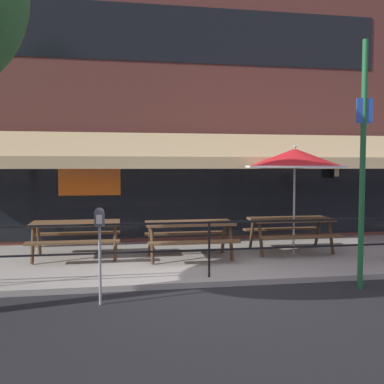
{
  "coord_description": "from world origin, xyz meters",
  "views": [
    {
      "loc": [
        -1.49,
        -6.85,
        2.01
      ],
      "look_at": [
        -0.08,
        1.6,
        1.5
      ],
      "focal_mm": 40.0,
      "sensor_mm": 36.0,
      "label": 1
    }
  ],
  "objects_px": {
    "picnic_table_left": "(76,230)",
    "patio_umbrella_right": "(295,159)",
    "picnic_table_centre": "(190,230)",
    "street_sign_pole": "(363,162)",
    "picnic_table_right": "(291,225)",
    "parking_meter_near": "(99,226)"
  },
  "relations": [
    {
      "from": "picnic_table_left",
      "to": "patio_umbrella_right",
      "type": "relative_size",
      "value": 0.76
    },
    {
      "from": "picnic_table_centre",
      "to": "street_sign_pole",
      "type": "distance_m",
      "value": 3.64
    },
    {
      "from": "picnic_table_right",
      "to": "patio_umbrella_right",
      "type": "bearing_deg",
      "value": -90.0
    },
    {
      "from": "picnic_table_right",
      "to": "picnic_table_left",
      "type": "bearing_deg",
      "value": 178.68
    },
    {
      "from": "picnic_table_right",
      "to": "patio_umbrella_right",
      "type": "height_order",
      "value": "patio_umbrella_right"
    },
    {
      "from": "picnic_table_centre",
      "to": "patio_umbrella_right",
      "type": "relative_size",
      "value": 0.76
    },
    {
      "from": "picnic_table_left",
      "to": "street_sign_pole",
      "type": "xyz_separation_m",
      "value": [
        4.8,
        -2.67,
        1.37
      ]
    },
    {
      "from": "picnic_table_left",
      "to": "street_sign_pole",
      "type": "relative_size",
      "value": 0.45
    },
    {
      "from": "picnic_table_right",
      "to": "street_sign_pole",
      "type": "bearing_deg",
      "value": -86.59
    },
    {
      "from": "picnic_table_right",
      "to": "patio_umbrella_right",
      "type": "distance_m",
      "value": 1.48
    },
    {
      "from": "picnic_table_left",
      "to": "patio_umbrella_right",
      "type": "bearing_deg",
      "value": -3.43
    },
    {
      "from": "picnic_table_left",
      "to": "parking_meter_near",
      "type": "xyz_separation_m",
      "value": [
        0.62,
        -2.82,
        0.44
      ]
    },
    {
      "from": "picnic_table_left",
      "to": "parking_meter_near",
      "type": "distance_m",
      "value": 2.92
    },
    {
      "from": "parking_meter_near",
      "to": "street_sign_pole",
      "type": "xyz_separation_m",
      "value": [
        4.19,
        0.15,
        0.93
      ]
    },
    {
      "from": "picnic_table_centre",
      "to": "street_sign_pole",
      "type": "height_order",
      "value": "street_sign_pole"
    },
    {
      "from": "patio_umbrella_right",
      "to": "street_sign_pole",
      "type": "height_order",
      "value": "street_sign_pole"
    },
    {
      "from": "parking_meter_near",
      "to": "street_sign_pole",
      "type": "relative_size",
      "value": 0.35
    },
    {
      "from": "parking_meter_near",
      "to": "street_sign_pole",
      "type": "distance_m",
      "value": 4.29
    },
    {
      "from": "picnic_table_centre",
      "to": "street_sign_pole",
      "type": "relative_size",
      "value": 0.45
    },
    {
      "from": "picnic_table_centre",
      "to": "parking_meter_near",
      "type": "xyz_separation_m",
      "value": [
        -1.71,
        -2.43,
        0.44
      ]
    },
    {
      "from": "picnic_table_right",
      "to": "street_sign_pole",
      "type": "xyz_separation_m",
      "value": [
        0.15,
        -2.56,
        1.37
      ]
    },
    {
      "from": "picnic_table_centre",
      "to": "parking_meter_near",
      "type": "height_order",
      "value": "parking_meter_near"
    }
  ]
}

